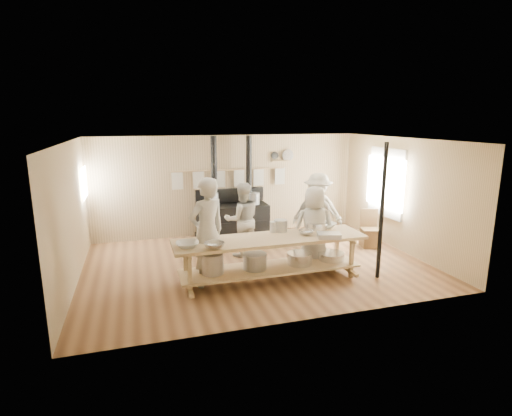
# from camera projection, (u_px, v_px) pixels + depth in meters

# --- Properties ---
(ground) EXTENTS (7.00, 7.00, 0.00)m
(ground) POSITION_uv_depth(u_px,v_px,m) (256.00, 264.00, 8.44)
(ground) COLOR brown
(ground) RESTS_ON ground
(room_shell) EXTENTS (7.00, 7.00, 7.00)m
(room_shell) POSITION_uv_depth(u_px,v_px,m) (256.00, 189.00, 8.08)
(room_shell) COLOR tan
(room_shell) RESTS_ON ground
(window_right) EXTENTS (0.09, 1.50, 1.65)m
(window_right) POSITION_uv_depth(u_px,v_px,m) (386.00, 183.00, 9.65)
(window_right) COLOR beige
(window_right) RESTS_ON ground
(left_opening) EXTENTS (0.00, 0.90, 0.90)m
(left_opening) POSITION_uv_depth(u_px,v_px,m) (84.00, 183.00, 8.98)
(left_opening) COLOR white
(left_opening) RESTS_ON ground
(stove) EXTENTS (1.90, 0.75, 2.60)m
(stove) POSITION_uv_depth(u_px,v_px,m) (232.00, 217.00, 10.30)
(stove) COLOR black
(stove) RESTS_ON ground
(towel_rail) EXTENTS (3.00, 0.04, 0.47)m
(towel_rail) POSITION_uv_depth(u_px,v_px,m) (230.00, 176.00, 10.34)
(towel_rail) COLOR tan
(towel_rail) RESTS_ON ground
(back_wall_shelf) EXTENTS (0.63, 0.14, 0.32)m
(back_wall_shelf) POSITION_uv_depth(u_px,v_px,m) (282.00, 157.00, 10.68)
(back_wall_shelf) COLOR tan
(back_wall_shelf) RESTS_ON ground
(prep_table) EXTENTS (3.60, 0.90, 0.85)m
(prep_table) POSITION_uv_depth(u_px,v_px,m) (270.00, 254.00, 7.48)
(prep_table) COLOR tan
(prep_table) RESTS_ON ground
(support_post) EXTENTS (0.08, 0.08, 2.60)m
(support_post) POSITION_uv_depth(u_px,v_px,m) (382.00, 212.00, 7.47)
(support_post) COLOR black
(support_post) RESTS_ON ground
(cook_far_left) EXTENTS (0.87, 0.74, 2.01)m
(cook_far_left) POSITION_uv_depth(u_px,v_px,m) (207.00, 232.00, 7.19)
(cook_far_left) COLOR #B8B2A3
(cook_far_left) RESTS_ON ground
(cook_left) EXTENTS (0.82, 0.65, 1.66)m
(cook_left) POSITION_uv_depth(u_px,v_px,m) (242.00, 220.00, 8.81)
(cook_left) COLOR #B8B2A3
(cook_left) RESTS_ON ground
(cook_center) EXTENTS (0.94, 0.74, 1.71)m
(cook_center) POSITION_uv_depth(u_px,v_px,m) (314.00, 228.00, 8.07)
(cook_center) COLOR #B8B2A3
(cook_center) RESTS_ON ground
(cook_right) EXTENTS (0.97, 0.54, 1.56)m
(cook_right) POSITION_uv_depth(u_px,v_px,m) (315.00, 216.00, 9.31)
(cook_right) COLOR #B8B2A3
(cook_right) RESTS_ON ground
(cook_by_window) EXTENTS (1.32, 1.05, 1.78)m
(cook_by_window) POSITION_uv_depth(u_px,v_px,m) (318.00, 211.00, 9.42)
(cook_by_window) COLOR #B8B2A3
(cook_by_window) RESTS_ON ground
(chair) EXTENTS (0.51, 0.51, 0.89)m
(chair) POSITION_uv_depth(u_px,v_px,m) (370.00, 236.00, 9.57)
(chair) COLOR brown
(chair) RESTS_ON ground
(bowl_white_a) EXTENTS (0.43, 0.43, 0.10)m
(bowl_white_a) POSITION_uv_depth(u_px,v_px,m) (187.00, 245.00, 6.84)
(bowl_white_a) COLOR silver
(bowl_white_a) RESTS_ON prep_table
(bowl_steel_a) EXTENTS (0.47, 0.47, 0.11)m
(bowl_steel_a) POSITION_uv_depth(u_px,v_px,m) (214.00, 246.00, 6.78)
(bowl_steel_a) COLOR silver
(bowl_steel_a) RESTS_ON prep_table
(bowl_white_b) EXTENTS (0.56, 0.56, 0.10)m
(bowl_white_b) POSITION_uv_depth(u_px,v_px,m) (325.00, 225.00, 8.07)
(bowl_white_b) COLOR silver
(bowl_white_b) RESTS_ON prep_table
(bowl_steel_b) EXTENTS (0.35, 0.35, 0.09)m
(bowl_steel_b) POSITION_uv_depth(u_px,v_px,m) (306.00, 232.00, 7.59)
(bowl_steel_b) COLOR silver
(bowl_steel_b) RESTS_ON prep_table
(roasting_pan) EXTENTS (0.49, 0.39, 0.09)m
(roasting_pan) POSITION_uv_depth(u_px,v_px,m) (329.00, 235.00, 7.38)
(roasting_pan) COLOR #B2B2B7
(roasting_pan) RESTS_ON prep_table
(mixing_bowl_large) EXTENTS (0.43, 0.43, 0.14)m
(mixing_bowl_large) POSITION_uv_depth(u_px,v_px,m) (317.00, 225.00, 7.99)
(mixing_bowl_large) COLOR silver
(mixing_bowl_large) RESTS_ON prep_table
(bucket_galv) EXTENTS (0.27, 0.27, 0.24)m
(bucket_galv) POSITION_uv_depth(u_px,v_px,m) (281.00, 226.00, 7.79)
(bucket_galv) COLOR gray
(bucket_galv) RESTS_ON prep_table
(deep_bowl_enamel) EXTENTS (0.45, 0.45, 0.22)m
(deep_bowl_enamel) POSITION_uv_depth(u_px,v_px,m) (206.00, 232.00, 7.37)
(deep_bowl_enamel) COLOR silver
(deep_bowl_enamel) RESTS_ON prep_table
(pitcher) EXTENTS (0.15, 0.15, 0.21)m
(pitcher) POSITION_uv_depth(u_px,v_px,m) (273.00, 227.00, 7.74)
(pitcher) COLOR silver
(pitcher) RESTS_ON prep_table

